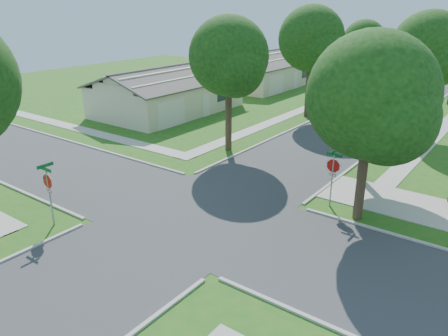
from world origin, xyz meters
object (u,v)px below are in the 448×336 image
house_nw_near (168,95)px  car_curb_west (374,88)px  car_curb_east (418,107)px  tree_e_mid (429,51)px  tree_w_near (229,60)px  stop_sign_sw (48,184)px  house_nw_far (264,73)px  tree_w_mid (312,42)px  stop_sign_ne (333,168)px  tree_ne_corner (372,102)px  tree_e_near (373,82)px  tree_w_far (364,43)px

house_nw_near → car_curb_west: house_nw_near is taller
car_curb_east → car_curb_west: size_ratio=0.84×
tree_e_mid → tree_w_near: bearing=-128.1°
stop_sign_sw → house_nw_far: house_nw_far is taller
tree_w_mid → car_curb_west: 14.82m
stop_sign_sw → stop_sign_ne: bearing=45.0°
stop_sign_ne → car_curb_west: (-7.90, 29.88, -1.32)m
house_nw_near → car_curb_east: 23.02m
tree_e_mid → car_curb_west: bearing=120.4°
house_nw_far → tree_w_near: bearing=-63.7°
stop_sign_sw → tree_e_mid: bearing=69.8°
stop_sign_sw → car_curb_west: 39.33m
stop_sign_ne → house_nw_far: bearing=127.2°
stop_sign_ne → tree_ne_corner: tree_ne_corner is taller
tree_e_near → tree_w_far: tree_e_near is taller
tree_e_near → house_nw_near: bearing=163.9°
stop_sign_ne → house_nw_far: (-20.69, 27.30, -0.51)m
tree_e_near → tree_w_far: bearing=110.6°
tree_e_mid → tree_w_near: size_ratio=1.03×
tree_e_near → tree_e_mid: size_ratio=0.90×
stop_sign_sw → tree_e_near: bearing=55.4°
car_curb_west → tree_e_near: bearing=114.5°
stop_sign_ne → tree_ne_corner: bearing=-16.6°
tree_e_mid → car_curb_east: size_ratio=2.22×
tree_e_mid → tree_ne_corner: bearing=-84.6°
tree_w_near → tree_w_far: tree_w_near is taller
stop_sign_ne → tree_w_near: bearing=155.3°
tree_w_mid → car_curb_east: size_ratio=2.31×
tree_e_mid → tree_w_near: 15.25m
tree_e_mid → tree_w_far: 16.06m
car_curb_east → tree_e_near: bearing=-82.1°
stop_sign_sw → tree_w_near: tree_w_near is taller
tree_w_near → car_curb_west: bearing=86.8°
tree_w_near → car_curb_west: size_ratio=1.83×
tree_w_mid → car_curb_east: bearing=40.4°
tree_ne_corner → house_nw_far: tree_ne_corner is taller
stop_sign_ne → tree_e_mid: bearing=89.8°
tree_w_mid → house_nw_near: size_ratio=0.70×
tree_ne_corner → house_nw_near: (-22.35, 10.79, -4.08)m
tree_w_near → house_nw_far: 26.05m
tree_w_far → car_curb_east: bearing=-38.9°
tree_w_far → tree_ne_corner: (11.01, -29.80, 0.09)m
tree_w_mid → stop_sign_sw: bearing=-90.1°
car_curb_east → house_nw_far: bearing=170.5°
stop_sign_sw → house_nw_far: (-11.29, 36.70, -0.51)m
tree_w_mid → house_nw_far: bearing=135.9°
tree_w_far → car_curb_west: 5.04m
tree_ne_corner → car_curb_east: (-3.16, 23.47, -4.89)m
stop_sign_ne → tree_e_near: 5.62m
car_curb_west → stop_sign_sw: bearing=95.1°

